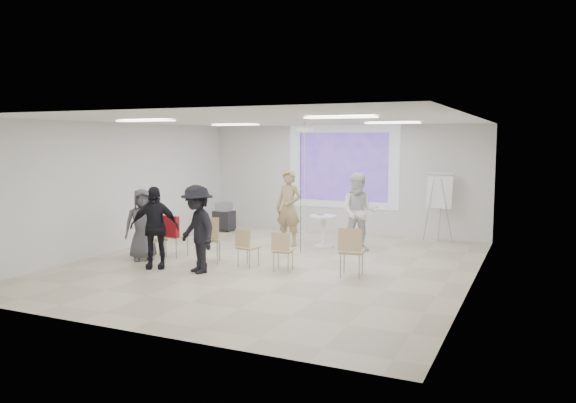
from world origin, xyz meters
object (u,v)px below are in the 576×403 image
at_px(chair_far_left, 153,237).
at_px(audience_left, 154,221).
at_px(audience_outer, 143,220).
at_px(flipchart_easel, 439,191).
at_px(pedestal_table, 323,229).
at_px(audience_mid, 197,223).
at_px(av_cart, 224,218).
at_px(chair_center, 246,245).
at_px(player_left, 289,203).
at_px(chair_left_inner, 209,236).
at_px(chair_left_mid, 173,233).
at_px(chair_right_far, 351,248).
at_px(chair_right_inner, 282,248).
at_px(player_right, 359,208).
at_px(laptop, 210,238).

height_order(chair_far_left, audience_left, audience_left).
distance_m(audience_outer, flipchart_easel, 7.31).
bearing_deg(pedestal_table, audience_mid, -111.21).
height_order(flipchart_easel, av_cart, flipchart_easel).
bearing_deg(chair_center, audience_mid, -118.51).
height_order(player_left, chair_left_inner, player_left).
xyz_separation_m(chair_left_mid, chair_right_far, (4.14, -0.08, 0.01)).
xyz_separation_m(chair_center, chair_right_inner, (0.83, -0.03, 0.00)).
xyz_separation_m(player_right, chair_left_inner, (-2.46, -2.66, -0.42)).
xyz_separation_m(player_right, audience_outer, (-3.95, -2.95, -0.14)).
distance_m(chair_far_left, audience_mid, 1.86).
relative_size(player_left, chair_left_mid, 2.24).
bearing_deg(audience_left, chair_center, 0.45).
height_order(chair_far_left, chair_left_mid, chair_left_mid).
relative_size(chair_right_far, flipchart_easel, 0.54).
height_order(chair_left_inner, chair_right_inner, chair_left_inner).
relative_size(chair_right_inner, laptop, 2.17).
bearing_deg(player_left, chair_center, -78.79).
height_order(chair_center, flipchart_easel, flipchart_easel).
bearing_deg(chair_center, audience_outer, -162.10).
xyz_separation_m(chair_far_left, chair_right_inner, (3.10, 0.05, -0.00)).
relative_size(chair_far_left, chair_right_far, 0.83).
relative_size(audience_mid, av_cart, 2.43).
height_order(player_left, chair_far_left, player_left).
bearing_deg(player_left, laptop, -99.62).
height_order(chair_left_mid, laptop, chair_left_mid).
xyz_separation_m(audience_outer, flipchart_easel, (5.47, 4.82, 0.43)).
bearing_deg(chair_left_inner, chair_right_far, -22.17).
relative_size(player_left, flipchart_easel, 1.19).
bearing_deg(audience_left, laptop, 24.40).
xyz_separation_m(chair_far_left, av_cart, (-0.53, 3.88, -0.10)).
xyz_separation_m(chair_center, chair_right_far, (2.21, 0.09, 0.10)).
distance_m(chair_far_left, chair_left_inner, 1.40).
bearing_deg(chair_far_left, chair_right_inner, 24.58).
bearing_deg(av_cart, pedestal_table, -16.08).
xyz_separation_m(pedestal_table, chair_center, (-0.69, -2.63, 0.02)).
bearing_deg(chair_far_left, laptop, 30.16).
xyz_separation_m(pedestal_table, audience_mid, (-1.33, -3.43, 0.53)).
distance_m(chair_left_mid, audience_left, 1.09).
xyz_separation_m(chair_left_inner, av_cart, (-1.92, 3.83, -0.22)).
distance_m(player_right, chair_right_inner, 2.82).
bearing_deg(laptop, chair_right_far, 156.00).
bearing_deg(audience_outer, player_left, 10.70).
bearing_deg(chair_far_left, chair_left_inner, 25.96).
height_order(chair_right_inner, audience_mid, audience_mid).
relative_size(player_left, chair_center, 2.67).
distance_m(laptop, audience_mid, 1.02).
xyz_separation_m(chair_center, audience_outer, (-2.37, -0.31, 0.40)).
bearing_deg(chair_center, flipchart_easel, 65.85).
bearing_deg(chair_right_inner, audience_left, -170.09).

